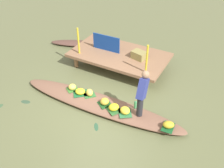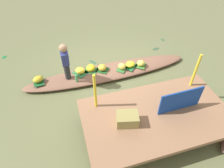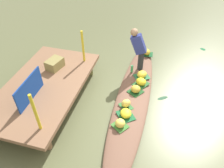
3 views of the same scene
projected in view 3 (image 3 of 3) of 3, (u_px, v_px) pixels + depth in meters
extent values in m
plane|color=#616541|center=(133.00, 102.00, 5.50)|extent=(40.00, 40.00, 0.00)
cube|color=#8B6348|center=(44.00, 86.00, 5.28)|extent=(3.20, 1.80, 0.10)
cylinder|color=#8D6344|center=(47.00, 142.00, 4.36)|extent=(0.14, 0.14, 0.40)
cylinder|color=olive|center=(90.00, 68.00, 6.23)|extent=(0.14, 0.14, 0.40)
cylinder|color=#924F4D|center=(45.00, 61.00, 6.52)|extent=(0.14, 0.14, 0.40)
ellipsoid|color=brown|center=(133.00, 99.00, 5.44)|extent=(4.96, 0.96, 0.18)
cube|color=#307142|center=(142.00, 77.00, 5.96)|extent=(0.49, 0.51, 0.01)
ellipsoid|color=yellow|center=(142.00, 74.00, 5.91)|extent=(0.37, 0.37, 0.17)
cube|color=#327035|center=(126.00, 106.00, 5.12)|extent=(0.39, 0.40, 0.01)
ellipsoid|color=#F8CF55|center=(126.00, 103.00, 5.05)|extent=(0.29, 0.29, 0.20)
cube|color=#1E4F21|center=(135.00, 92.00, 5.50)|extent=(0.45, 0.45, 0.01)
ellipsoid|color=gold|center=(136.00, 89.00, 5.45)|extent=(0.31, 0.31, 0.18)
cube|color=#3F7C31|center=(120.00, 126.00, 4.68)|extent=(0.41, 0.42, 0.01)
ellipsoid|color=#F8D554|center=(120.00, 123.00, 4.62)|extent=(0.24, 0.23, 0.17)
cube|color=#1D6133|center=(126.00, 115.00, 4.90)|extent=(0.52, 0.51, 0.01)
ellipsoid|color=yellow|center=(126.00, 113.00, 4.85)|extent=(0.35, 0.33, 0.15)
cube|color=#175126|center=(146.00, 54.00, 6.82)|extent=(0.30, 0.41, 0.01)
ellipsoid|color=gold|center=(147.00, 52.00, 6.77)|extent=(0.35, 0.32, 0.17)
cube|color=#2E632E|center=(141.00, 84.00, 5.73)|extent=(0.50, 0.48, 0.01)
ellipsoid|color=yellow|center=(141.00, 82.00, 5.67)|extent=(0.36, 0.37, 0.17)
cylinder|color=#28282D|center=(141.00, 61.00, 6.07)|extent=(0.16, 0.16, 0.55)
cube|color=navy|center=(139.00, 44.00, 5.75)|extent=(0.19, 0.46, 0.59)
sphere|color=#9E7556|center=(134.00, 32.00, 5.56)|extent=(0.20, 0.20, 0.20)
cylinder|color=#4AA964|center=(132.00, 69.00, 6.07)|extent=(0.07, 0.07, 0.21)
cube|color=navy|center=(30.00, 89.00, 4.70)|extent=(0.99, 0.05, 0.55)
cylinder|color=gold|center=(35.00, 113.00, 3.96)|extent=(0.06, 0.06, 0.90)
cylinder|color=gold|center=(83.00, 47.00, 5.71)|extent=(0.06, 0.06, 0.90)
cube|color=olive|center=(55.00, 64.00, 5.68)|extent=(0.50, 0.41, 0.25)
ellipsoid|color=#2D5338|center=(163.00, 98.00, 5.59)|extent=(0.26, 0.30, 0.01)
ellipsoid|color=#156030|center=(203.00, 49.00, 7.39)|extent=(0.21, 0.23, 0.01)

